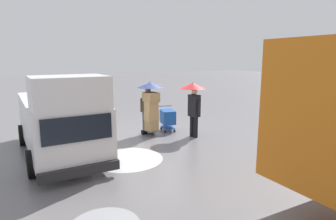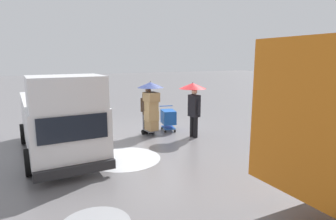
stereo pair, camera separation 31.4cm
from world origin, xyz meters
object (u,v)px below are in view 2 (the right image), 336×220
Objects in this scene: cargo_van_parked_right at (59,118)px; hand_dolly_boxes at (151,111)px; pedestrian_pink_side at (150,95)px; shopping_cart_vendor at (168,118)px; pedestrian_black_side at (193,97)px.

cargo_van_parked_right is 3.11× the size of hand_dolly_boxes.
hand_dolly_boxes is 0.81× the size of pedestrian_pink_side.
cargo_van_parked_right is at bearing 13.26° from shopping_cart_vendor.
hand_dolly_boxes is at bearing -34.05° from pedestrian_black_side.
shopping_cart_vendor is at bearing -159.76° from hand_dolly_boxes.
hand_dolly_boxes is 0.81× the size of pedestrian_black_side.
hand_dolly_boxes is (-3.49, -0.70, -0.17)m from cargo_van_parked_right.
hand_dolly_boxes is at bearing 79.68° from pedestrian_pink_side.
hand_dolly_boxes is 1.74m from pedestrian_black_side.
cargo_van_parked_right reaches higher than pedestrian_pink_side.
pedestrian_black_side is at bearing 108.21° from shopping_cart_vendor.
pedestrian_black_side is at bearing 177.39° from cargo_van_parked_right.
cargo_van_parked_right is at bearing 15.10° from pedestrian_pink_side.
pedestrian_black_side is at bearing 145.95° from hand_dolly_boxes.
cargo_van_parked_right is 4.59m from shopping_cart_vendor.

